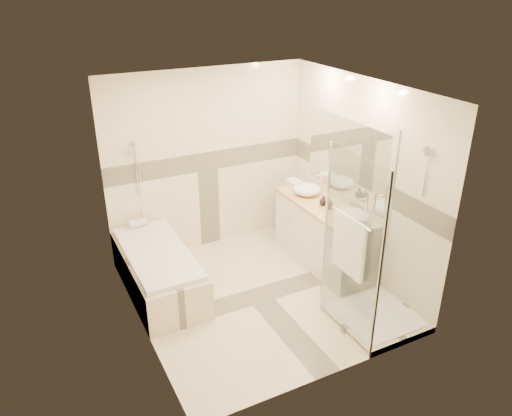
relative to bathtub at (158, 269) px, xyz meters
name	(u,v)px	position (x,y,z in m)	size (l,w,h in m)	color
room	(262,200)	(1.08, -0.64, 0.95)	(2.82, 3.02, 2.52)	beige
bathtub	(158,269)	(0.00, 0.00, 0.00)	(0.75, 1.70, 0.56)	beige
vanity	(323,234)	(2.15, -0.35, 0.12)	(0.58, 1.62, 0.85)	white
shower_enclosure	(367,283)	(1.86, -1.62, 0.20)	(0.96, 0.93, 2.04)	beige
vessel_sink_near	(307,189)	(2.13, 0.06, 0.62)	(0.37, 0.37, 0.15)	white
vessel_sink_far	(351,217)	(2.13, -0.91, 0.63)	(0.43, 0.43, 0.17)	white
faucet_near	(321,181)	(2.35, 0.06, 0.69)	(0.11, 0.03, 0.26)	silver
faucet_far	(366,207)	(2.35, -0.91, 0.72)	(0.12, 0.03, 0.30)	silver
amenity_bottle_a	(329,204)	(2.13, -0.46, 0.62)	(0.07, 0.07, 0.15)	black
amenity_bottle_b	(323,200)	(2.13, -0.34, 0.61)	(0.10, 0.10, 0.13)	black
folded_towels	(295,184)	(2.13, 0.37, 0.59)	(0.16, 0.27, 0.09)	white
rolled_towel	(138,223)	(-0.03, 0.72, 0.30)	(0.10, 0.10, 0.23)	white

